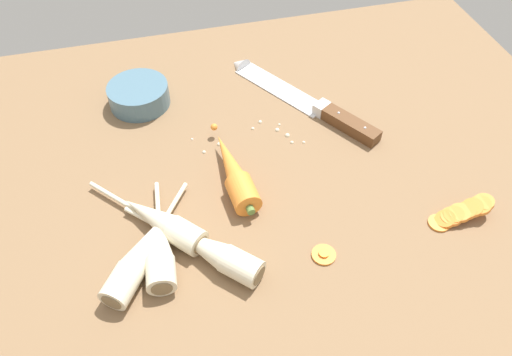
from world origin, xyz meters
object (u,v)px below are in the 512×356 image
(parsnip_mid_left, at_px, (160,249))
(prep_bowl, at_px, (139,94))
(parsnip_back, at_px, (212,251))
(carrot_slice_stray_near, at_px, (324,254))
(carrot_slice_stack, at_px, (461,213))
(chefs_knife, at_px, (297,96))
(parsnip_mid_right, at_px, (162,222))
(whole_carrot, at_px, (234,172))
(parsnip_front, at_px, (139,257))

(parsnip_mid_left, relative_size, prep_bowl, 1.76)
(parsnip_back, distance_m, carrot_slice_stray_near, 0.16)
(prep_bowl, bearing_deg, carrot_slice_stack, -41.57)
(chefs_knife, height_order, parsnip_mid_right, parsnip_mid_right)
(chefs_knife, distance_m, parsnip_mid_left, 0.41)
(chefs_knife, relative_size, prep_bowl, 2.84)
(parsnip_back, relative_size, prep_bowl, 1.64)
(parsnip_mid_left, height_order, carrot_slice_stack, parsnip_mid_left)
(chefs_knife, xyz_separation_m, carrot_slice_stray_near, (-0.07, -0.34, -0.00))
(carrot_slice_stack, bearing_deg, parsnip_back, 176.74)
(whole_carrot, relative_size, parsnip_mid_left, 1.04)
(chefs_knife, distance_m, parsnip_back, 0.38)
(parsnip_mid_left, relative_size, carrot_slice_stack, 1.92)
(carrot_slice_stack, bearing_deg, prep_bowl, 138.43)
(carrot_slice_stack, bearing_deg, carrot_slice_stray_near, -176.85)
(parsnip_mid_left, height_order, parsnip_mid_right, same)
(whole_carrot, bearing_deg, chefs_knife, 47.26)
(chefs_knife, xyz_separation_m, carrot_slice_stack, (0.15, -0.33, 0.01))
(parsnip_mid_right, xyz_separation_m, carrot_slice_stray_near, (0.21, -0.10, -0.02))
(parsnip_mid_left, xyz_separation_m, carrot_slice_stack, (0.44, -0.04, -0.01))
(parsnip_back, height_order, carrot_slice_stray_near, parsnip_back)
(prep_bowl, bearing_deg, parsnip_mid_right, -89.11)
(parsnip_back, distance_m, carrot_slice_stack, 0.37)
(parsnip_front, xyz_separation_m, parsnip_mid_right, (0.04, 0.05, 0.00))
(parsnip_back, bearing_deg, carrot_slice_stray_near, -12.27)
(parsnip_mid_right, bearing_deg, whole_carrot, 28.90)
(whole_carrot, relative_size, carrot_slice_stack, 2.01)
(parsnip_mid_left, xyz_separation_m, prep_bowl, (0.00, 0.34, 0.00))
(parsnip_front, relative_size, parsnip_back, 1.08)
(parsnip_front, distance_m, parsnip_mid_right, 0.06)
(parsnip_mid_left, distance_m, parsnip_back, 0.07)
(carrot_slice_stack, bearing_deg, parsnip_mid_right, 168.48)
(parsnip_mid_left, bearing_deg, whole_carrot, 40.94)
(chefs_knife, relative_size, whole_carrot, 1.55)
(whole_carrot, relative_size, parsnip_front, 1.04)
(whole_carrot, distance_m, parsnip_back, 0.15)
(parsnip_mid_left, distance_m, parsnip_mid_right, 0.05)
(parsnip_back, bearing_deg, parsnip_mid_right, 132.25)
(chefs_knife, relative_size, parsnip_back, 1.73)
(parsnip_front, distance_m, parsnip_back, 0.10)
(carrot_slice_stray_near, bearing_deg, parsnip_front, 169.15)
(chefs_knife, distance_m, parsnip_front, 0.43)
(whole_carrot, relative_size, parsnip_mid_right, 1.14)
(parsnip_front, bearing_deg, carrot_slice_stack, -4.39)
(prep_bowl, bearing_deg, parsnip_back, -79.87)
(parsnip_front, distance_m, parsnip_mid_left, 0.03)
(carrot_slice_stray_near, bearing_deg, parsnip_mid_right, 154.86)
(parsnip_mid_left, relative_size, carrot_slice_stray_near, 5.59)
(chefs_knife, xyz_separation_m, whole_carrot, (-0.16, -0.17, 0.01))
(carrot_slice_stack, bearing_deg, whole_carrot, 153.37)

